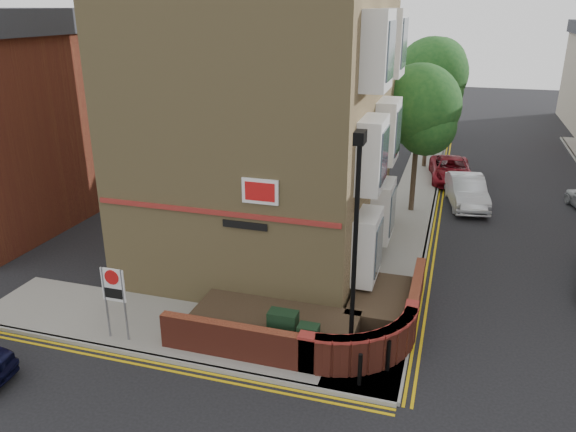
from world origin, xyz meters
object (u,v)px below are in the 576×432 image
Objects in this scene: silver_car_near at (467,191)px; lamppost at (355,254)px; utility_cabinet_large at (283,331)px; zone_sign at (114,291)px.

lamppost is at bearing -110.78° from silver_car_near.
lamppost is 5.25× the size of utility_cabinet_large.
lamppost is at bearing 6.07° from zone_sign.
zone_sign is (-4.70, -0.80, 0.92)m from utility_cabinet_large.
lamppost is 2.86× the size of zone_sign.
silver_car_near is at bearing 78.91° from lamppost.
zone_sign is at bearing -170.31° from utility_cabinet_large.
utility_cabinet_large is (-1.90, 0.10, -2.62)m from lamppost.
silver_car_near is (2.84, 14.48, -2.62)m from lamppost.
utility_cabinet_large is 4.86m from zone_sign.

